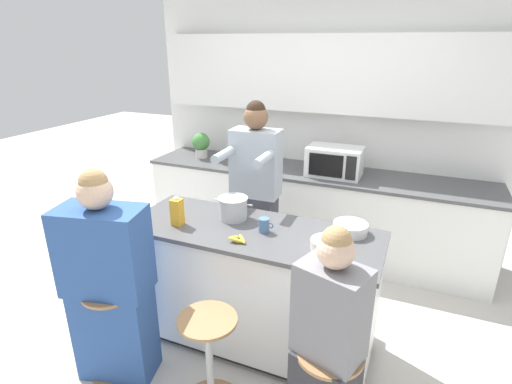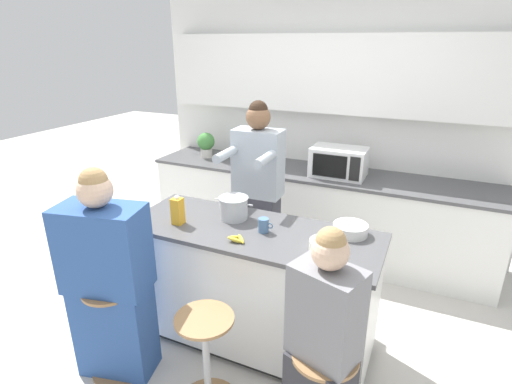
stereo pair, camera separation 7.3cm
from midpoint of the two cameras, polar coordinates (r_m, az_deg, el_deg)
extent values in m
plane|color=beige|center=(3.25, -1.19, -20.23)|extent=(16.00, 16.00, 0.00)
cube|color=silver|center=(4.32, 9.16, 10.11)|extent=(3.78, 0.06, 2.70)
cube|color=white|center=(4.16, 9.16, 16.31)|extent=(3.47, 0.16, 0.75)
cube|color=white|center=(4.25, 7.23, -2.95)|extent=(3.47, 0.65, 0.86)
cube|color=#4C4C4F|center=(4.09, 7.51, 2.80)|extent=(3.50, 0.68, 0.03)
cube|color=black|center=(3.23, -1.19, -19.83)|extent=(1.64, 0.56, 0.06)
cube|color=white|center=(2.95, -1.26, -13.21)|extent=(1.72, 0.64, 0.84)
cube|color=#4C4C4F|center=(2.74, -1.33, -5.66)|extent=(1.76, 0.68, 0.03)
cylinder|color=#997047|center=(3.16, -19.33, -22.91)|extent=(0.38, 0.38, 0.01)
cylinder|color=#B7BABC|center=(2.95, -20.09, -18.40)|extent=(0.04, 0.04, 0.62)
cylinder|color=#997047|center=(2.77, -20.92, -13.21)|extent=(0.35, 0.35, 0.02)
cylinder|color=#B7BABC|center=(2.61, -7.51, -23.20)|extent=(0.04, 0.04, 0.62)
cylinder|color=#997047|center=(2.40, -7.88, -17.68)|extent=(0.35, 0.35, 0.02)
cylinder|color=#997047|center=(2.21, 9.53, -21.85)|extent=(0.35, 0.35, 0.02)
cube|color=#383842|center=(3.58, -0.61, -7.17)|extent=(0.35, 0.23, 0.90)
cube|color=#9EA8B2|center=(3.30, -0.66, 4.14)|extent=(0.41, 0.23, 0.56)
cylinder|color=#9EA8B2|center=(3.10, -5.34, 5.32)|extent=(0.08, 0.31, 0.07)
cylinder|color=#9EA8B2|center=(2.97, 0.40, 4.73)|extent=(0.08, 0.31, 0.07)
sphere|color=brown|center=(3.21, -0.69, 10.65)|extent=(0.21, 0.21, 0.20)
sphere|color=black|center=(3.20, -0.69, 11.61)|extent=(0.16, 0.16, 0.16)
cube|color=#2D5193|center=(2.96, -20.06, -18.21)|extent=(0.53, 0.36, 0.65)
cube|color=#2D5193|center=(2.64, -21.68, -7.82)|extent=(0.58, 0.40, 0.56)
sphere|color=#DBB293|center=(2.49, -22.83, -0.03)|extent=(0.25, 0.25, 0.21)
sphere|color=#A37F51|center=(2.47, -23.02, 1.22)|extent=(0.20, 0.20, 0.17)
cube|color=slate|center=(2.04, 9.58, -16.54)|extent=(0.38, 0.31, 0.50)
sphere|color=#DBB293|center=(1.85, 10.20, -8.21)|extent=(0.22, 0.22, 0.18)
sphere|color=#A37F51|center=(1.83, 10.29, -6.87)|extent=(0.18, 0.18, 0.14)
cylinder|color=#B7BABC|center=(2.87, -4.02, -2.40)|extent=(0.20, 0.20, 0.15)
cylinder|color=#B7BABC|center=(2.84, -4.06, -0.90)|extent=(0.21, 0.21, 0.01)
cylinder|color=#B7BABC|center=(2.91, -6.26, -1.12)|extent=(0.05, 0.01, 0.01)
cylinder|color=#B7BABC|center=(2.80, -1.74, -1.87)|extent=(0.05, 0.01, 0.01)
cylinder|color=white|center=(2.73, 12.56, -5.08)|extent=(0.23, 0.23, 0.07)
cylinder|color=silver|center=(2.50, 9.28, -7.42)|extent=(0.20, 0.20, 0.06)
cylinder|color=#4C7099|center=(2.67, 0.32, -4.79)|extent=(0.07, 0.07, 0.10)
torus|color=#4C7099|center=(2.66, 1.28, -4.87)|extent=(0.04, 0.01, 0.04)
ellipsoid|color=yellow|center=(2.55, -3.63, -6.91)|extent=(0.10, 0.04, 0.04)
ellipsoid|color=yellow|center=(2.58, -3.86, -6.53)|extent=(0.08, 0.10, 0.04)
ellipsoid|color=yellow|center=(2.56, -2.83, -6.75)|extent=(0.09, 0.09, 0.04)
cube|color=gold|center=(2.82, -11.94, -2.83)|extent=(0.07, 0.07, 0.19)
cylinder|color=white|center=(2.78, -12.09, -0.89)|extent=(0.03, 0.03, 0.02)
cube|color=white|center=(3.95, 10.64, 4.33)|extent=(0.52, 0.33, 0.28)
cube|color=black|center=(3.80, 9.38, 3.77)|extent=(0.32, 0.01, 0.21)
cube|color=black|center=(3.76, 12.85, 3.32)|extent=(0.09, 0.01, 0.23)
cylinder|color=beige|center=(4.57, -8.26, 5.50)|extent=(0.13, 0.13, 0.10)
sphere|color=#478942|center=(4.54, -8.34, 7.12)|extent=(0.20, 0.20, 0.20)
camera|label=1|loc=(0.04, -90.78, -0.30)|focal=28.00mm
camera|label=2|loc=(0.04, 89.22, 0.30)|focal=28.00mm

